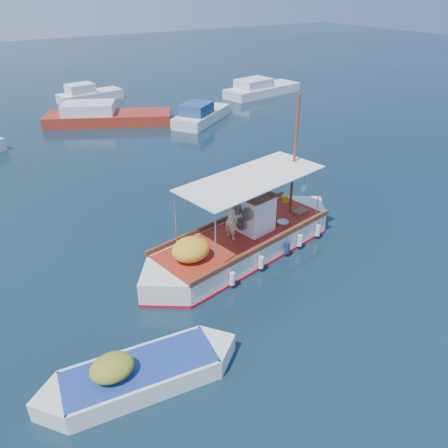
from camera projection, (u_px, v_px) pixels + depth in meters
ground at (253, 251)px, 17.73m from camera, size 160.00×160.00×0.00m
fishing_caique at (243, 242)px, 17.33m from camera, size 9.79×3.94×6.07m
dinghy at (139, 376)px, 11.76m from camera, size 5.63×2.10×1.38m
bg_boat_n at (105, 117)px, 33.22m from camera, size 9.61×6.72×1.80m
bg_boat_ne at (201, 116)px, 33.52m from camera, size 6.09×5.11×1.80m
bg_boat_e at (261, 90)px, 41.48m from camera, size 8.13×3.68×1.80m
bg_boat_far_n at (88, 95)px, 39.39m from camera, size 5.86×2.69×1.80m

